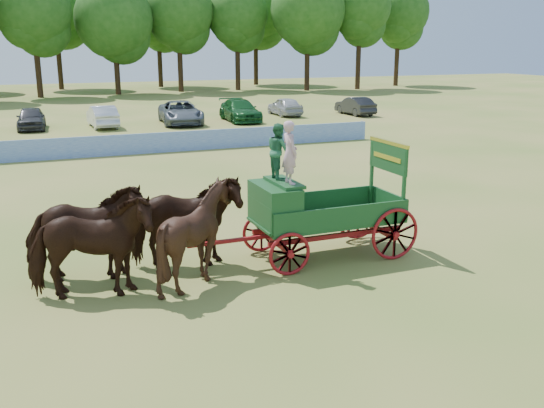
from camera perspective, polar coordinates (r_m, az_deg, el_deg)
The scene contains 9 objects.
ground at distance 15.72m, azimuth 4.41°, elevation -5.67°, with size 160.00×160.00×0.00m, color #9B8346.
horse_lead_left at distance 13.84m, azimuth -16.76°, elevation -3.95°, with size 1.28×2.81×2.37m, color black.
horse_lead_right at distance 14.89m, azimuth -17.19°, elevation -2.67°, with size 1.28×2.81×2.37m, color black.
horse_wheel_left at distance 14.23m, azimuth -7.11°, elevation -2.90°, with size 1.92×2.16×2.38m, color black.
horse_wheel_right at distance 15.25m, azimuth -8.20°, elevation -1.73°, with size 1.28×2.81×2.37m, color black.
farm_dray at distance 15.61m, azimuth 2.88°, elevation 0.29°, with size 6.00×2.00×3.71m.
sponsor_banner at distance 32.04m, azimuth -11.80°, elevation 5.60°, with size 26.00×0.08×1.05m, color #204FB0.
parked_cars at distance 42.99m, azimuth -18.85°, elevation 7.72°, with size 45.77×7.16×1.65m.
treeline at distance 73.54m, azimuth -20.45°, elevation 16.90°, with size 92.30×22.84×15.33m.
Camera 1 is at (-6.66, -13.14, 5.50)m, focal length 40.00 mm.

